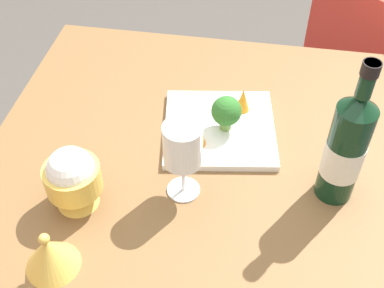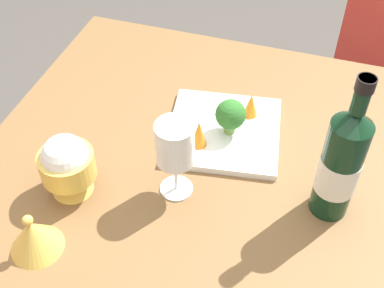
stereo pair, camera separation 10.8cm
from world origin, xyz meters
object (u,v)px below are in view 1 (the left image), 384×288
(rice_bowl, at_px, (73,178))
(serving_plate, at_px, (220,128))
(wine_bottle, at_px, (346,148))
(carrot_garnish_right, at_px, (243,100))
(carrot_garnish_left, at_px, (198,133))
(chair_near_window, at_px, (365,75))
(wine_glass, at_px, (182,147))
(rice_bowl_lid, at_px, (49,253))
(broccoli_floret, at_px, (226,112))

(rice_bowl, xyz_separation_m, serving_plate, (0.25, -0.25, -0.07))
(wine_bottle, distance_m, carrot_garnish_right, 0.30)
(rice_bowl, height_order, carrot_garnish_left, rice_bowl)
(chair_near_window, relative_size, rice_bowl, 6.00)
(chair_near_window, bearing_deg, carrot_garnish_right, -85.00)
(chair_near_window, height_order, serving_plate, chair_near_window)
(serving_plate, xyz_separation_m, carrot_garnish_right, (0.07, -0.04, 0.04))
(carrot_garnish_right, bearing_deg, chair_near_window, -36.32)
(wine_glass, bearing_deg, rice_bowl_lid, 136.32)
(serving_plate, height_order, carrot_garnish_right, carrot_garnish_right)
(rice_bowl, xyz_separation_m, carrot_garnish_left, (0.19, -0.21, -0.02))
(broccoli_floret, relative_size, carrot_garnish_left, 1.27)
(serving_plate, distance_m, carrot_garnish_left, 0.09)
(broccoli_floret, bearing_deg, wine_bottle, -119.50)
(rice_bowl, distance_m, carrot_garnish_right, 0.44)
(carrot_garnish_left, bearing_deg, rice_bowl_lid, 147.50)
(chair_near_window, height_order, broccoli_floret, broccoli_floret)
(rice_bowl, bearing_deg, carrot_garnish_left, -48.89)
(wine_glass, xyz_separation_m, carrot_garnish_right, (0.25, -0.10, -0.08))
(chair_near_window, xyz_separation_m, carrot_garnish_right, (-0.52, 0.38, 0.27))
(rice_bowl, relative_size, serving_plate, 0.50)
(carrot_garnish_left, relative_size, carrot_garnish_right, 1.12)
(carrot_garnish_right, bearing_deg, wine_glass, 159.15)
(serving_plate, distance_m, broccoli_floret, 0.06)
(wine_bottle, height_order, rice_bowl, wine_bottle)
(wine_glass, bearing_deg, rice_bowl, 107.53)
(carrot_garnish_right, bearing_deg, wine_bottle, -134.66)
(rice_bowl, relative_size, carrot_garnish_left, 2.10)
(chair_near_window, xyz_separation_m, serving_plate, (-0.59, 0.43, 0.23))
(chair_near_window, height_order, rice_bowl_lid, chair_near_window)
(carrot_garnish_left, height_order, carrot_garnish_right, carrot_garnish_left)
(chair_near_window, distance_m, rice_bowl, 1.12)
(carrot_garnish_left, bearing_deg, wine_bottle, -104.35)
(wine_glass, bearing_deg, wine_bottle, -80.99)
(rice_bowl, xyz_separation_m, rice_bowl_lid, (-0.15, -0.00, -0.04))
(wine_glass, bearing_deg, carrot_garnish_right, -20.85)
(wine_bottle, xyz_separation_m, serving_plate, (0.14, 0.25, -0.12))
(rice_bowl, distance_m, broccoli_floret, 0.36)
(carrot_garnish_left, bearing_deg, wine_glass, 174.75)
(wine_bottle, distance_m, rice_bowl_lid, 0.57)
(rice_bowl_lid, bearing_deg, serving_plate, -32.36)
(broccoli_floret, height_order, carrot_garnish_left, broccoli_floret)
(broccoli_floret, bearing_deg, chair_near_window, -35.05)
(carrot_garnish_right, bearing_deg, carrot_garnish_left, 146.82)
(carrot_garnish_right, bearing_deg, rice_bowl, 136.65)
(serving_plate, relative_size, carrot_garnish_left, 4.22)
(rice_bowl_lid, relative_size, carrot_garnish_left, 1.48)
(rice_bowl, distance_m, carrot_garnish_left, 0.29)
(rice_bowl, height_order, rice_bowl_lid, rice_bowl)
(rice_bowl, xyz_separation_m, carrot_garnish_right, (0.32, -0.30, -0.03))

